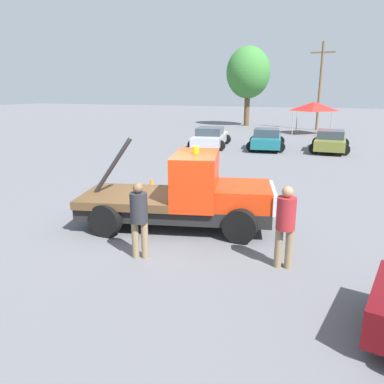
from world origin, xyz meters
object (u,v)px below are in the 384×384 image
(parked_car_olive, at_px, (330,141))
(tree_left, at_px, (248,73))
(parked_car_teal, at_px, (266,139))
(traffic_cone, at_px, (152,185))
(person_at_hood, at_px, (139,215))
(utility_pole, at_px, (320,84))
(canopy_tent_red, at_px, (314,106))
(tow_truck, at_px, (187,196))
(parked_car_silver, at_px, (210,137))
(person_near_truck, at_px, (286,222))

(parked_car_olive, relative_size, tree_left, 0.54)
(parked_car_teal, bearing_deg, traffic_cone, 161.92)
(parked_car_olive, distance_m, traffic_cone, 14.26)
(traffic_cone, bearing_deg, tree_left, 96.31)
(person_at_hood, xyz_separation_m, tree_left, (-5.61, 33.86, 4.50))
(traffic_cone, relative_size, utility_pole, 0.07)
(person_at_hood, bearing_deg, canopy_tent_red, -20.23)
(parked_car_teal, distance_m, canopy_tent_red, 10.60)
(tow_truck, bearing_deg, traffic_cone, 117.41)
(canopy_tent_red, relative_size, traffic_cone, 5.75)
(tow_truck, height_order, utility_pole, utility_pole)
(parked_car_silver, bearing_deg, person_at_hood, -175.96)
(utility_pole, bearing_deg, parked_car_silver, -112.59)
(parked_car_silver, height_order, tree_left, tree_left)
(person_near_truck, height_order, tree_left, tree_left)
(person_near_truck, relative_size, person_at_hood, 1.03)
(parked_car_teal, xyz_separation_m, parked_car_olive, (3.93, 0.52, -0.00))
(person_near_truck, distance_m, parked_car_teal, 17.40)
(parked_car_silver, xyz_separation_m, utility_pole, (6.01, 14.45, 3.66))
(person_near_truck, xyz_separation_m, parked_car_teal, (-3.55, 17.03, -0.41))
(person_near_truck, bearing_deg, utility_pole, 175.88)
(parked_car_teal, height_order, parked_car_olive, same)
(person_near_truck, xyz_separation_m, canopy_tent_red, (-1.39, 27.25, 1.34))
(person_at_hood, xyz_separation_m, parked_car_olive, (3.52, 18.24, -0.38))
(tow_truck, bearing_deg, canopy_tent_red, 72.35)
(tow_truck, distance_m, parked_car_silver, 15.54)
(traffic_cone, bearing_deg, person_at_hood, -65.16)
(parked_car_olive, bearing_deg, utility_pole, 6.43)
(tow_truck, xyz_separation_m, parked_car_teal, (-0.64, 15.43, -0.26))
(tree_left, distance_m, traffic_cone, 29.22)
(person_near_truck, height_order, utility_pole, utility_pole)
(parked_car_olive, height_order, tree_left, tree_left)
(person_near_truck, bearing_deg, traffic_cone, -135.91)
(traffic_cone, bearing_deg, canopy_tent_red, 79.51)
(tree_left, bearing_deg, parked_car_olive, -59.70)
(utility_pole, bearing_deg, parked_car_olive, -83.02)
(person_at_hood, height_order, parked_car_silver, person_at_hood)
(person_near_truck, distance_m, person_at_hood, 3.21)
(canopy_tent_red, height_order, traffic_cone, canopy_tent_red)
(person_near_truck, xyz_separation_m, tree_left, (-8.74, 33.16, 4.48))
(person_at_hood, bearing_deg, traffic_cone, 8.19)
(person_near_truck, bearing_deg, tree_left, -171.68)
(parked_car_teal, bearing_deg, tree_left, 9.07)
(parked_car_silver, relative_size, parked_car_teal, 1.10)
(canopy_tent_red, bearing_deg, person_near_truck, -87.08)
(parked_car_teal, bearing_deg, tow_truck, 173.60)
(traffic_cone, distance_m, utility_pole, 27.02)
(person_at_hood, height_order, parked_car_olive, person_at_hood)
(canopy_tent_red, bearing_deg, utility_pole, 87.96)
(person_at_hood, bearing_deg, parked_car_teal, -15.32)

